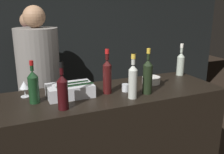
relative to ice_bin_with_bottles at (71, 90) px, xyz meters
name	(u,v)px	position (x,y,z in m)	size (l,w,h in m)	color
wall_back_chalkboard	(58,28)	(0.36, 2.20, 0.30)	(6.40, 0.06, 2.80)	black
bar_counter	(113,146)	(0.36, -0.03, -0.58)	(1.88, 0.66, 1.04)	black
ice_bin_with_bottles	(71,90)	(0.00, 0.00, 0.00)	(0.36, 0.22, 0.11)	silver
bowl_white	(151,80)	(0.77, 0.04, -0.02)	(0.17, 0.17, 0.06)	silver
wine_glass	(24,85)	(-0.34, 0.13, 0.04)	(0.08, 0.08, 0.13)	silver
candle_votive	(125,88)	(0.45, -0.06, -0.02)	(0.06, 0.06, 0.06)	silver
champagne_bottle	(148,75)	(0.60, -0.18, 0.10)	(0.08, 0.08, 0.38)	black
rose_wine_bottle	(133,80)	(0.43, -0.23, 0.10)	(0.07, 0.07, 0.35)	#B2B7AD
red_wine_bottle_burgundy	(33,86)	(-0.29, -0.03, 0.08)	(0.08, 0.08, 0.32)	#143319
white_wine_bottle	(181,63)	(1.21, 0.18, 0.08)	(0.08, 0.08, 0.33)	#9EA899
red_wine_bottle_tall	(107,75)	(0.29, -0.05, 0.10)	(0.07, 0.07, 0.37)	#380F0F
red_wine_bottle_black_foil	(63,90)	(-0.11, -0.23, 0.08)	(0.08, 0.08, 0.34)	black
person_in_hoodie	(40,85)	(-0.16, 0.65, -0.13)	(0.42, 0.42, 1.75)	black
person_blond_tee	(32,67)	(-0.14, 1.69, -0.18)	(0.37, 0.37, 1.66)	black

